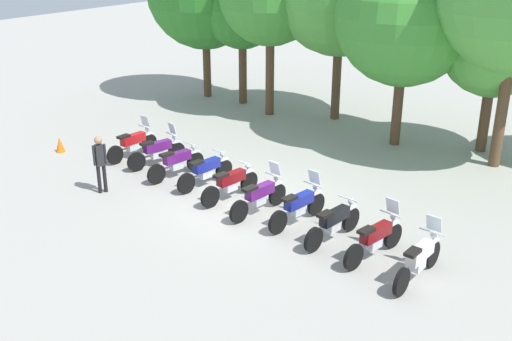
{
  "coord_description": "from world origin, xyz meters",
  "views": [
    {
      "loc": [
        9.18,
        -12.72,
        7.33
      ],
      "look_at": [
        0.0,
        0.5,
        0.9
      ],
      "focal_mm": 42.32,
      "sensor_mm": 36.0,
      "label": 1
    }
  ],
  "objects_px": {
    "motorcycle_3": "(206,170)",
    "motorcycle_4": "(231,183)",
    "person_0": "(100,160)",
    "tree_1": "(242,8)",
    "motorcycle_8": "(375,238)",
    "motorcycle_6": "(299,206)",
    "motorcycle_2": "(177,162)",
    "motorcycle_1": "(158,151)",
    "motorcycle_5": "(260,196)",
    "motorcycle_0": "(133,143)",
    "traffic_cone": "(60,144)",
    "motorcycle_9": "(419,259)",
    "motorcycle_7": "(334,222)",
    "tree_4": "(406,16)",
    "tree_5": "(496,43)"
  },
  "relations": [
    {
      "from": "motorcycle_1",
      "to": "motorcycle_2",
      "type": "distance_m",
      "value": 1.28
    },
    {
      "from": "motorcycle_2",
      "to": "traffic_cone",
      "type": "relative_size",
      "value": 3.95
    },
    {
      "from": "tree_1",
      "to": "motorcycle_8",
      "type": "bearing_deg",
      "value": -41.41
    },
    {
      "from": "motorcycle_6",
      "to": "motorcycle_2",
      "type": "bearing_deg",
      "value": 92.47
    },
    {
      "from": "motorcycle_5",
      "to": "motorcycle_9",
      "type": "distance_m",
      "value": 4.93
    },
    {
      "from": "motorcycle_5",
      "to": "motorcycle_4",
      "type": "bearing_deg",
      "value": 85.01
    },
    {
      "from": "person_0",
      "to": "tree_4",
      "type": "xyz_separation_m",
      "value": [
        5.46,
        9.14,
        3.58
      ]
    },
    {
      "from": "motorcycle_3",
      "to": "motorcycle_4",
      "type": "relative_size",
      "value": 1.0
    },
    {
      "from": "motorcycle_0",
      "to": "traffic_cone",
      "type": "distance_m",
      "value": 2.78
    },
    {
      "from": "tree_4",
      "to": "traffic_cone",
      "type": "height_order",
      "value": "tree_4"
    },
    {
      "from": "motorcycle_3",
      "to": "motorcycle_4",
      "type": "height_order",
      "value": "same"
    },
    {
      "from": "motorcycle_0",
      "to": "motorcycle_3",
      "type": "xyz_separation_m",
      "value": [
        3.65,
        -0.52,
        -0.01
      ]
    },
    {
      "from": "motorcycle_0",
      "to": "motorcycle_1",
      "type": "relative_size",
      "value": 1.02
    },
    {
      "from": "person_0",
      "to": "motorcycle_7",
      "type": "bearing_deg",
      "value": -141.06
    },
    {
      "from": "motorcycle_3",
      "to": "tree_1",
      "type": "distance_m",
      "value": 10.32
    },
    {
      "from": "motorcycle_5",
      "to": "motorcycle_6",
      "type": "distance_m",
      "value": 1.22
    },
    {
      "from": "motorcycle_4",
      "to": "tree_4",
      "type": "bearing_deg",
      "value": -5.56
    },
    {
      "from": "motorcycle_9",
      "to": "tree_5",
      "type": "height_order",
      "value": "tree_5"
    },
    {
      "from": "motorcycle_2",
      "to": "traffic_cone",
      "type": "distance_m",
      "value": 5.02
    },
    {
      "from": "motorcycle_1",
      "to": "motorcycle_4",
      "type": "distance_m",
      "value": 3.73
    },
    {
      "from": "motorcycle_3",
      "to": "motorcycle_7",
      "type": "xyz_separation_m",
      "value": [
        4.87,
        -0.9,
        0.0
      ]
    },
    {
      "from": "motorcycle_5",
      "to": "person_0",
      "type": "bearing_deg",
      "value": 116.4
    },
    {
      "from": "motorcycle_3",
      "to": "motorcycle_8",
      "type": "distance_m",
      "value": 6.19
    },
    {
      "from": "tree_4",
      "to": "traffic_cone",
      "type": "relative_size",
      "value": 12.84
    },
    {
      "from": "motorcycle_1",
      "to": "motorcycle_7",
      "type": "xyz_separation_m",
      "value": [
        7.29,
        -1.33,
        -0.01
      ]
    },
    {
      "from": "motorcycle_5",
      "to": "tree_1",
      "type": "xyz_separation_m",
      "value": [
        -7.13,
        9.06,
        3.69
      ]
    },
    {
      "from": "tree_5",
      "to": "motorcycle_5",
      "type": "bearing_deg",
      "value": -112.43
    },
    {
      "from": "tree_1",
      "to": "motorcycle_4",
      "type": "bearing_deg",
      "value": -55.99
    },
    {
      "from": "motorcycle_7",
      "to": "traffic_cone",
      "type": "distance_m",
      "value": 11.06
    },
    {
      "from": "motorcycle_6",
      "to": "motorcycle_8",
      "type": "xyz_separation_m",
      "value": [
        2.43,
        -0.51,
        0.0
      ]
    },
    {
      "from": "motorcycle_3",
      "to": "motorcycle_8",
      "type": "bearing_deg",
      "value": -91.46
    },
    {
      "from": "motorcycle_0",
      "to": "tree_1",
      "type": "xyz_separation_m",
      "value": [
        -1.05,
        7.89,
        3.69
      ]
    },
    {
      "from": "motorcycle_1",
      "to": "motorcycle_5",
      "type": "xyz_separation_m",
      "value": [
        4.86,
        -1.09,
        0.0
      ]
    },
    {
      "from": "tree_4",
      "to": "traffic_cone",
      "type": "bearing_deg",
      "value": -141.2
    },
    {
      "from": "motorcycle_5",
      "to": "motorcycle_9",
      "type": "xyz_separation_m",
      "value": [
        4.86,
        -0.8,
        0.0
      ]
    },
    {
      "from": "motorcycle_2",
      "to": "traffic_cone",
      "type": "height_order",
      "value": "motorcycle_2"
    },
    {
      "from": "person_0",
      "to": "tree_1",
      "type": "relative_size",
      "value": 0.29
    },
    {
      "from": "motorcycle_3",
      "to": "traffic_cone",
      "type": "bearing_deg",
      "value": 104.17
    },
    {
      "from": "motorcycle_5",
      "to": "traffic_cone",
      "type": "height_order",
      "value": "motorcycle_5"
    },
    {
      "from": "motorcycle_0",
      "to": "motorcycle_3",
      "type": "bearing_deg",
      "value": -95.32
    },
    {
      "from": "person_0",
      "to": "motorcycle_5",
      "type": "bearing_deg",
      "value": -133.23
    },
    {
      "from": "motorcycle_3",
      "to": "tree_1",
      "type": "xyz_separation_m",
      "value": [
        -4.7,
        8.41,
        3.71
      ]
    },
    {
      "from": "motorcycle_4",
      "to": "motorcycle_6",
      "type": "height_order",
      "value": "motorcycle_6"
    },
    {
      "from": "motorcycle_8",
      "to": "motorcycle_6",
      "type": "bearing_deg",
      "value": 90.09
    },
    {
      "from": "motorcycle_0",
      "to": "motorcycle_8",
      "type": "distance_m",
      "value": 9.87
    },
    {
      "from": "motorcycle_2",
      "to": "motorcycle_0",
      "type": "bearing_deg",
      "value": 89.11
    },
    {
      "from": "motorcycle_9",
      "to": "person_0",
      "type": "height_order",
      "value": "person_0"
    },
    {
      "from": "motorcycle_0",
      "to": "motorcycle_9",
      "type": "xyz_separation_m",
      "value": [
        10.95,
        -1.97,
        0.0
      ]
    },
    {
      "from": "motorcycle_3",
      "to": "motorcycle_9",
      "type": "xyz_separation_m",
      "value": [
        7.3,
        -1.45,
        0.01
      ]
    },
    {
      "from": "motorcycle_4",
      "to": "traffic_cone",
      "type": "height_order",
      "value": "motorcycle_4"
    }
  ]
}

